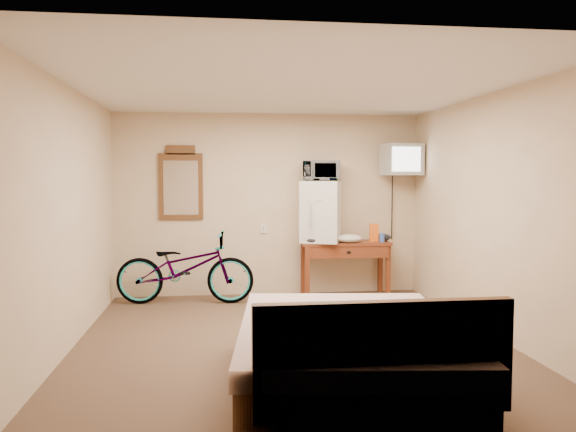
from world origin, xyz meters
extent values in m
plane|color=brown|center=(0.00, 0.00, 0.00)|extent=(4.60, 4.60, 0.00)
plane|color=silver|center=(0.00, 0.00, 2.50)|extent=(4.60, 4.60, 0.00)
cube|color=beige|center=(0.00, 2.30, 1.25)|extent=(4.20, 0.04, 2.50)
cube|color=beige|center=(0.00, -2.30, 1.25)|extent=(4.20, 0.04, 2.50)
cube|color=beige|center=(-2.10, 0.00, 1.25)|extent=(0.04, 4.60, 2.50)
cube|color=beige|center=(2.10, 0.00, 1.25)|extent=(0.04, 4.60, 2.50)
cube|color=silver|center=(-0.08, 2.29, 0.92)|extent=(0.08, 0.01, 0.13)
cube|color=brown|center=(1.02, 2.04, 0.73)|extent=(1.23, 0.51, 0.04)
cube|color=brown|center=(0.47, 1.86, 0.35)|extent=(0.06, 0.06, 0.71)
cube|color=brown|center=(1.58, 1.86, 0.35)|extent=(0.06, 0.06, 0.71)
cube|color=brown|center=(0.47, 2.22, 0.35)|extent=(0.06, 0.06, 0.71)
cube|color=brown|center=(1.58, 2.22, 0.35)|extent=(0.06, 0.06, 0.71)
cube|color=brown|center=(1.02, 1.84, 0.63)|extent=(1.09, 0.08, 0.16)
cube|color=black|center=(1.02, 1.82, 0.63)|extent=(0.05, 0.02, 0.03)
cube|color=silver|center=(0.68, 2.03, 1.17)|extent=(0.64, 0.63, 0.83)
cube|color=#A6A6A1|center=(0.68, 1.79, 1.33)|extent=(0.51, 0.01, 0.00)
cylinder|color=#A6A6A1|center=(0.50, 1.79, 1.12)|extent=(0.02, 0.02, 0.30)
imported|color=silver|center=(0.68, 2.03, 1.72)|extent=(0.54, 0.40, 0.27)
cube|color=orange|center=(1.42, 2.02, 0.87)|extent=(0.13, 0.09, 0.24)
cylinder|color=#385DBE|center=(1.51, 1.94, 0.81)|extent=(0.07, 0.07, 0.12)
ellipsoid|color=beige|center=(1.05, 1.92, 0.81)|extent=(0.36, 0.28, 0.11)
ellipsoid|color=black|center=(0.56, 1.90, 0.79)|extent=(0.23, 0.17, 0.09)
ellipsoid|color=black|center=(1.56, 2.05, 0.80)|extent=(0.22, 0.18, 0.10)
cube|color=black|center=(1.80, 2.28, 1.77)|extent=(0.14, 0.02, 0.14)
cylinder|color=black|center=(1.80, 2.24, 1.77)|extent=(0.05, 0.30, 0.05)
cube|color=#A6A6A1|center=(1.80, 2.02, 1.87)|extent=(0.53, 0.46, 0.43)
cube|color=white|center=(1.80, 1.81, 1.87)|extent=(0.41, 0.06, 0.33)
cube|color=black|center=(1.80, 2.23, 1.87)|extent=(0.31, 0.05, 0.27)
cube|color=brown|center=(-1.20, 2.27, 1.51)|extent=(0.59, 0.04, 0.89)
cube|color=brown|center=(-1.20, 2.27, 2.00)|extent=(0.39, 0.04, 0.12)
cube|color=white|center=(-1.20, 2.25, 1.49)|extent=(0.46, 0.01, 0.73)
imported|color=black|center=(-1.13, 1.83, 0.46)|extent=(1.81, 0.77, 0.93)
cube|color=brown|center=(0.28, -1.30, 0.20)|extent=(1.82, 2.28, 0.40)
cube|color=#C3AE97|center=(0.28, -1.30, 0.45)|extent=(1.86, 2.33, 0.14)
cube|color=brown|center=(0.28, -2.26, 0.55)|extent=(1.59, 0.08, 0.70)
ellipsoid|color=silver|center=(-0.09, -1.95, 0.58)|extent=(0.57, 0.35, 0.20)
ellipsoid|color=silver|center=(0.65, -1.95, 0.58)|extent=(0.57, 0.35, 0.20)
camera|label=1|loc=(-0.70, -5.45, 1.64)|focal=35.00mm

